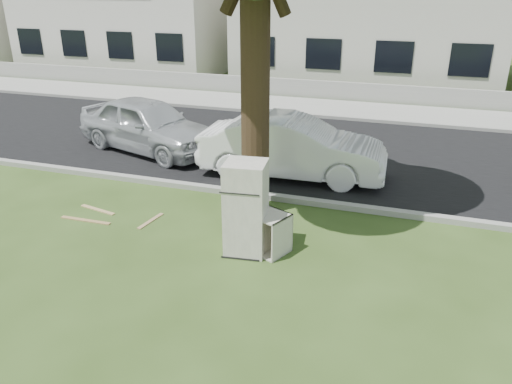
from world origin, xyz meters
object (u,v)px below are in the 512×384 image
(car_center, at_px, (292,147))
(car_left, at_px, (148,125))
(cabinet, at_px, (262,230))
(fridge, at_px, (246,208))

(car_center, distance_m, car_left, 4.26)
(cabinet, relative_size, car_left, 0.21)
(cabinet, height_order, car_center, car_center)
(cabinet, height_order, car_left, car_left)
(fridge, height_order, car_center, fridge)
(cabinet, distance_m, car_left, 6.28)
(fridge, relative_size, car_center, 0.37)
(fridge, bearing_deg, cabinet, 29.18)
(cabinet, bearing_deg, fridge, -121.62)
(car_left, bearing_deg, car_center, -81.26)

